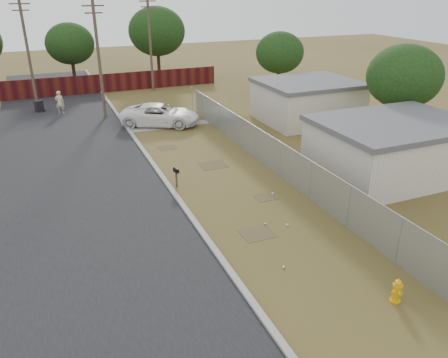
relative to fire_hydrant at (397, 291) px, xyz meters
name	(u,v)px	position (x,y,z in m)	size (l,w,h in m)	color
ground	(229,186)	(-1.52, 10.73, -0.43)	(120.00, 120.00, 0.00)	brown
street	(81,153)	(-8.28, 18.78, -0.41)	(15.10, 60.00, 0.12)	black
chainlink_fence	(272,157)	(1.60, 11.76, 0.37)	(0.10, 27.06, 2.02)	gray
privacy_fence	(69,86)	(-7.52, 35.73, 0.47)	(30.00, 0.12, 1.80)	#4C1710
utility_poles	(95,50)	(-5.19, 31.40, 4.27)	(12.60, 8.24, 9.00)	brown
houses	(345,122)	(8.18, 13.86, 1.14)	(9.30, 17.24, 3.10)	silver
horizon_trees	(139,44)	(-0.68, 34.29, 4.20)	(33.32, 31.94, 7.78)	#322116
fire_hydrant	(397,291)	(0.00, 0.00, 0.00)	(0.42, 0.42, 0.91)	#DF9F0B
mailbox	(176,172)	(-4.12, 11.67, 0.42)	(0.23, 0.47, 1.07)	#4E3D2D
pickup_truck	(160,115)	(-1.98, 22.83, 0.38)	(2.68, 5.82, 1.62)	white
pedestrian	(60,103)	(-8.75, 29.04, 0.54)	(0.70, 0.46, 1.92)	#C5B690
trash_bin	(39,106)	(-10.38, 30.49, 0.07)	(0.83, 0.81, 0.96)	black
scattered_litter	(277,225)	(-1.21, 6.03, -0.39)	(2.78, 5.91, 0.07)	white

